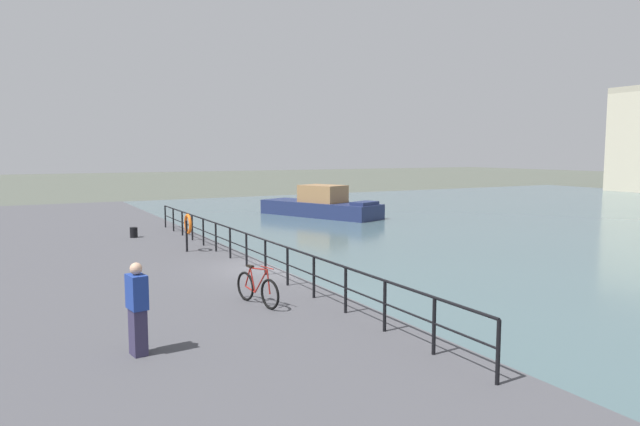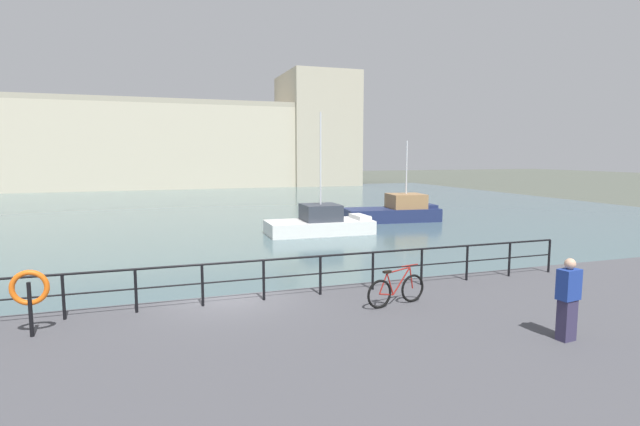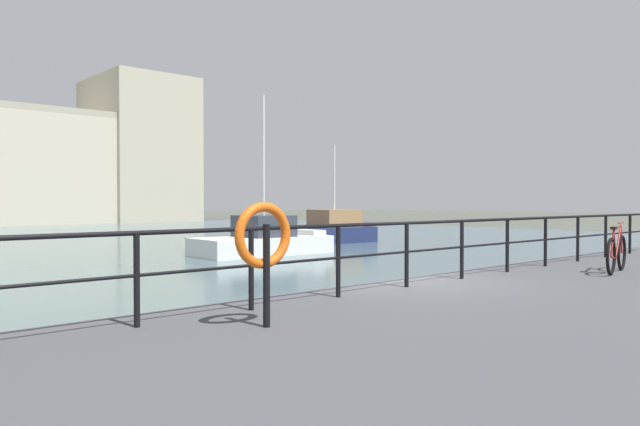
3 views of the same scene
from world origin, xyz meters
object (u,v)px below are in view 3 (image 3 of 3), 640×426
at_px(moored_green_narrowboat, 324,231).
at_px(life_ring_stand, 264,240).
at_px(parked_bicycle, 617,253).
at_px(moored_red_daysailer, 263,240).

xyz_separation_m(moored_green_narrowboat, life_ring_stand, (-18.91, -19.99, 1.26)).
xyz_separation_m(parked_bicycle, life_ring_stand, (-8.13, 0.60, 0.59)).
relative_size(moored_red_daysailer, life_ring_stand, 5.19).
bearing_deg(parked_bicycle, moored_red_daysailer, 65.98).
distance_m(moored_red_daysailer, parked_bicycle, 17.40).
bearing_deg(moored_red_daysailer, life_ring_stand, -124.87).
bearing_deg(parked_bicycle, life_ring_stand, 164.48).
distance_m(parked_bicycle, life_ring_stand, 8.17).
bearing_deg(moored_green_narrowboat, life_ring_stand, -127.31).
bearing_deg(life_ring_stand, moored_green_narrowboat, 46.59).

